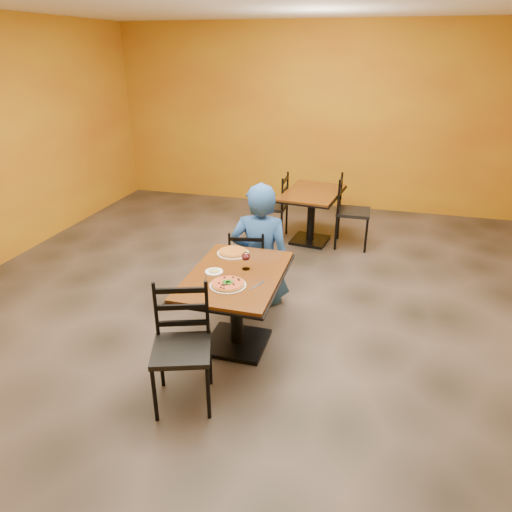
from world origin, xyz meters
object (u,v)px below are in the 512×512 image
(table_main, at_px, (236,293))
(chair_main_near, at_px, (182,351))
(plate_main, at_px, (228,285))
(chair_main_far, at_px, (248,264))
(chair_second_left, at_px, (271,207))
(chair_second_right, at_px, (353,212))
(diner, at_px, (260,244))
(wine_glass, at_px, (246,260))
(side_plate, at_px, (214,272))
(plate_far, at_px, (233,253))
(table_second, at_px, (312,205))
(pizza_far, at_px, (233,252))
(pizza_main, at_px, (228,284))

(table_main, distance_m, chair_main_near, 0.87)
(chair_main_near, height_order, plate_main, chair_main_near)
(chair_main_far, bearing_deg, chair_second_left, -94.80)
(chair_second_right, distance_m, diner, 2.03)
(plate_main, bearing_deg, wine_glass, 81.33)
(chair_second_right, xyz_separation_m, side_plate, (-1.03, -2.76, 0.26))
(plate_far, xyz_separation_m, wine_glass, (0.22, -0.30, 0.08))
(wine_glass, bearing_deg, table_second, 85.94)
(plate_main, bearing_deg, pizza_far, 104.38)
(plate_main, xyz_separation_m, pizza_main, (0.00, 0.00, 0.02))
(table_main, bearing_deg, wine_glass, 61.54)
(chair_main_near, relative_size, wine_glass, 5.37)
(diner, bearing_deg, pizza_main, 86.63)
(chair_main_far, distance_m, chair_second_left, 1.86)
(table_second, height_order, chair_main_near, chair_main_near)
(table_second, height_order, side_plate, side_plate)
(diner, height_order, plate_far, diner)
(plate_main, xyz_separation_m, wine_glass, (0.05, 0.35, 0.08))
(pizza_far, bearing_deg, table_main, -68.91)
(wine_glass, bearing_deg, plate_main, -98.67)
(diner, distance_m, side_plate, 0.94)
(pizza_main, bearing_deg, chair_main_near, -105.79)
(chair_main_near, relative_size, plate_far, 3.12)
(table_second, relative_size, pizza_main, 4.20)
(table_second, xyz_separation_m, side_plate, (-0.44, -2.76, 0.20))
(chair_main_near, bearing_deg, pizza_far, 70.62)
(plate_main, bearing_deg, chair_main_far, 97.97)
(diner, height_order, wine_glass, diner)
(chair_main_far, xyz_separation_m, diner, (0.14, 0.01, 0.25))
(chair_main_near, distance_m, plate_far, 1.29)
(chair_main_near, relative_size, side_plate, 6.04)
(pizza_main, bearing_deg, chair_second_right, 74.47)
(diner, distance_m, plate_main, 1.13)
(chair_second_right, height_order, plate_main, chair_second_right)
(diner, height_order, plate_main, diner)
(chair_main_far, distance_m, plate_far, 0.58)
(diner, bearing_deg, wine_glass, 90.99)
(table_main, distance_m, diner, 0.90)
(table_second, xyz_separation_m, pizza_main, (-0.24, -2.97, 0.22))
(chair_main_near, distance_m, side_plate, 0.87)
(diner, distance_m, pizza_main, 1.14)
(chair_main_near, relative_size, pizza_main, 3.40)
(table_second, relative_size, plate_main, 3.85)
(chair_main_near, bearing_deg, diner, 65.87)
(chair_second_left, relative_size, pizza_far, 3.42)
(pizza_far, bearing_deg, chair_main_far, 88.94)
(table_main, distance_m, chair_second_right, 2.86)
(table_second, bearing_deg, plate_far, -99.90)
(pizza_main, bearing_deg, table_second, 85.39)
(pizza_far, bearing_deg, pizza_main, -75.62)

